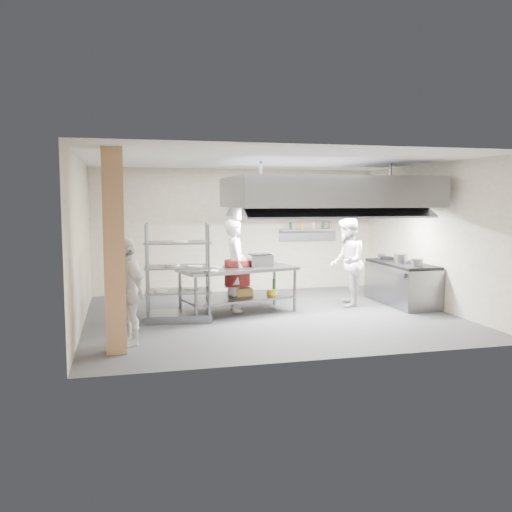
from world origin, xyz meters
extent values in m
plane|color=#2D2D2F|center=(0.00, 0.00, 0.00)|extent=(7.00, 7.00, 0.00)
plane|color=silver|center=(0.00, 0.00, 3.00)|extent=(7.00, 7.00, 0.00)
plane|color=tan|center=(0.00, 3.00, 1.50)|extent=(7.00, 0.00, 7.00)
plane|color=tan|center=(-3.50, 0.00, 1.50)|extent=(0.00, 6.00, 6.00)
plane|color=tan|center=(3.50, 0.00, 1.50)|extent=(0.00, 6.00, 6.00)
cube|color=tan|center=(-2.90, -1.90, 1.50)|extent=(0.30, 0.30, 3.00)
cube|color=gray|center=(1.30, 0.40, 2.40)|extent=(4.00, 2.50, 0.60)
cube|color=white|center=(0.40, 0.40, 2.08)|extent=(1.60, 0.12, 0.04)
cube|color=white|center=(2.20, 0.40, 2.08)|extent=(1.60, 0.12, 0.04)
cube|color=gray|center=(1.80, 2.84, 1.50)|extent=(1.50, 0.28, 0.04)
cube|color=gray|center=(-0.56, 0.40, 0.88)|extent=(2.48, 1.52, 0.06)
cube|color=slate|center=(-0.56, 0.40, 0.30)|extent=(2.28, 1.38, 0.04)
cube|color=gray|center=(3.08, 0.50, 0.42)|extent=(0.80, 2.00, 0.84)
cube|color=black|center=(3.08, 0.50, 0.87)|extent=(0.78, 1.96, 0.06)
imported|color=white|center=(-0.57, 0.66, 0.93)|extent=(0.49, 0.71, 1.86)
imported|color=silver|center=(1.83, 0.56, 0.94)|extent=(1.01, 1.11, 1.88)
imported|color=white|center=(-2.72, -1.49, 0.84)|extent=(0.77, 1.06, 1.67)
cube|color=slate|center=(-0.08, 0.56, 1.02)|extent=(0.50, 0.40, 0.23)
cube|color=olive|center=(-0.44, 0.54, 0.40)|extent=(0.40, 0.31, 0.16)
cylinder|color=gray|center=(3.01, 0.41, 1.00)|extent=(0.29, 0.29, 0.20)
cylinder|color=white|center=(-1.79, 0.02, 0.58)|extent=(0.28, 0.28, 0.05)
camera|label=1|loc=(-2.79, -10.00, 2.25)|focal=38.00mm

